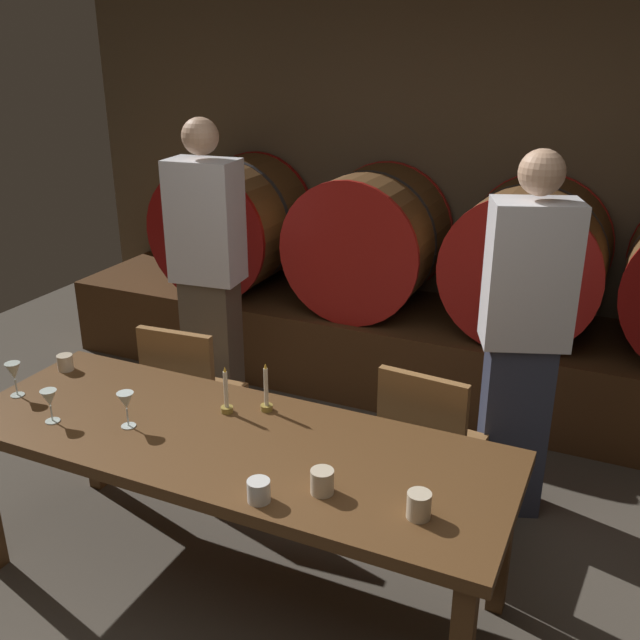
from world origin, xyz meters
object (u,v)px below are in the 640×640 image
(wine_barrel_center_left, at_px, (369,240))
(cup_center_left, at_px, (259,491))
(guest_right, at_px, (523,340))
(dining_table, at_px, (230,453))
(wine_glass_right, at_px, (126,402))
(cup_center_right, at_px, (322,481))
(candle_left, at_px, (226,400))
(chair_left, at_px, (190,394))
(wine_barrel_far_left, at_px, (233,224))
(wine_barrel_center_right, at_px, (529,259))
(chair_right, at_px, (428,445))
(guest_left, at_px, (209,279))
(wine_glass_left, at_px, (14,372))
(wine_glass_center, at_px, (49,399))
(cup_far_right, at_px, (419,505))
(cup_far_left, at_px, (65,363))
(candle_right, at_px, (266,397))

(wine_barrel_center_left, relative_size, cup_center_left, 11.31)
(guest_right, bearing_deg, dining_table, 28.12)
(wine_glass_right, distance_m, cup_center_right, 0.90)
(guest_right, height_order, candle_left, guest_right)
(chair_left, bearing_deg, wine_barrel_center_left, -109.37)
(wine_barrel_far_left, distance_m, wine_barrel_center_right, 2.02)
(guest_right, bearing_deg, cup_center_left, 45.17)
(wine_barrel_center_left, height_order, chair_right, wine_barrel_center_left)
(chair_left, bearing_deg, guest_left, -74.31)
(wine_glass_left, relative_size, wine_glass_center, 1.10)
(wine_barrel_center_right, height_order, dining_table, wine_barrel_center_right)
(chair_left, relative_size, guest_left, 0.49)
(wine_barrel_far_left, distance_m, guest_right, 2.43)
(wine_barrel_center_left, xyz_separation_m, guest_right, (1.17, -1.07, -0.07))
(chair_left, bearing_deg, wine_barrel_far_left, -72.12)
(wine_barrel_center_right, relative_size, wine_glass_center, 6.39)
(cup_center_right, xyz_separation_m, cup_far_right, (0.34, 0.01, 0.00))
(cup_far_left, bearing_deg, dining_table, -11.20)
(wine_barrel_center_left, height_order, wine_glass_center, wine_barrel_center_left)
(guest_right, bearing_deg, wine_glass_center, 16.78)
(cup_center_right, bearing_deg, candle_left, 149.70)
(chair_left, relative_size, wine_glass_left, 5.65)
(dining_table, bearing_deg, wine_barrel_far_left, 120.44)
(wine_barrel_center_left, xyz_separation_m, wine_barrel_center_right, (1.01, 0.00, 0.00))
(wine_barrel_far_left, xyz_separation_m, cup_far_left, (0.23, -1.92, -0.20))
(dining_table, distance_m, cup_center_left, 0.45)
(chair_left, xyz_separation_m, wine_glass_left, (-0.40, -0.71, 0.36))
(chair_left, relative_size, cup_center_right, 9.95)
(wine_barrel_center_right, relative_size, guest_left, 0.50)
(guest_right, relative_size, cup_center_right, 20.00)
(wine_barrel_far_left, xyz_separation_m, cup_center_right, (1.73, -2.30, -0.20))
(candle_left, distance_m, wine_glass_left, 0.95)
(wine_barrel_far_left, distance_m, candle_left, 2.27)
(cup_center_right, bearing_deg, cup_far_right, 1.43)
(wine_barrel_center_right, bearing_deg, guest_left, -148.36)
(wine_glass_right, bearing_deg, dining_table, 13.51)
(chair_right, distance_m, candle_right, 0.78)
(guest_left, xyz_separation_m, cup_far_right, (1.65, -1.31, -0.15))
(candle_right, height_order, cup_far_right, candle_right)
(wine_barrel_center_left, distance_m, chair_right, 1.76)
(guest_left, relative_size, cup_center_right, 20.50)
(cup_center_left, bearing_deg, candle_right, 116.27)
(guest_left, distance_m, cup_far_left, 0.97)
(candle_left, bearing_deg, wine_glass_center, -149.03)
(cup_center_left, bearing_deg, guest_right, 65.43)
(chair_right, height_order, cup_center_right, chair_right)
(dining_table, distance_m, wine_glass_center, 0.77)
(wine_barrel_center_left, distance_m, cup_center_left, 2.50)
(wine_glass_left, height_order, cup_center_left, wine_glass_left)
(guest_left, bearing_deg, wine_barrel_center_left, -126.74)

